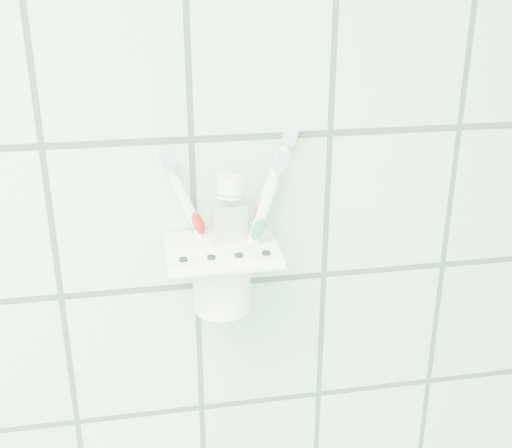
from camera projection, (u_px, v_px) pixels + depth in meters
holder_bracket at (221, 252)px, 0.71m from camera, size 0.12×0.10×0.04m
cup at (221, 272)px, 0.73m from camera, size 0.07×0.07×0.09m
toothbrush_pink at (229, 219)px, 0.72m from camera, size 0.07×0.03×0.19m
toothbrush_blue at (226, 212)px, 0.70m from camera, size 0.08×0.05×0.21m
toothbrush_orange at (231, 223)px, 0.71m from camera, size 0.06×0.03×0.19m
toothpaste_tube at (226, 234)px, 0.70m from camera, size 0.05×0.04×0.15m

